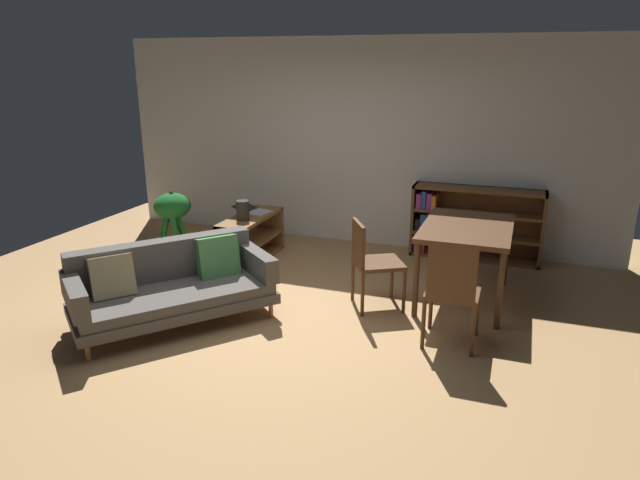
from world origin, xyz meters
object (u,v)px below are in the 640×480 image
dining_chair_far (452,288)px  bookshelf (469,222)px  potted_floor_plant (173,214)px  dining_table (467,234)px  desk_speaker (243,210)px  media_console (251,238)px  fabric_couch (170,284)px  open_laptop (254,210)px  dining_chair_near (371,259)px

dining_chair_far → bookshelf: size_ratio=0.63×
potted_floor_plant → dining_table: size_ratio=0.68×
desk_speaker → dining_table: dining_table is taller
dining_table → potted_floor_plant: bearing=177.3°
media_console → dining_table: dining_table is taller
fabric_couch → desk_speaker: bearing=92.1°
fabric_couch → dining_table: dining_table is taller
open_laptop → dining_chair_far: bearing=-31.2°
desk_speaker → bookshelf: (2.52, 1.24, -0.23)m
dining_chair_far → open_laptop: bearing=148.8°
potted_floor_plant → bookshelf: (3.51, 1.25, -0.10)m
desk_speaker → dining_table: 2.64m
dining_table → dining_chair_far: 1.09m
dining_chair_near → open_laptop: bearing=149.8°
media_console → desk_speaker: 0.45m
fabric_couch → potted_floor_plant: 1.93m
potted_floor_plant → bookshelf: bearing=19.6°
media_console → dining_table: 2.70m
desk_speaker → dining_chair_far: bearing=-25.3°
potted_floor_plant → dining_table: (3.62, -0.17, 0.17)m
potted_floor_plant → open_laptop: bearing=22.4°
desk_speaker → potted_floor_plant: size_ratio=0.28×
fabric_couch → media_console: fabric_couch is taller
fabric_couch → desk_speaker: size_ratio=8.16×
fabric_couch → media_console: bearing=92.0°
potted_floor_plant → dining_chair_near: bearing=-13.7°
fabric_couch → open_laptop: size_ratio=3.91×
potted_floor_plant → dining_chair_near: size_ratio=0.95×
open_laptop → desk_speaker: bearing=-82.8°
open_laptop → bookshelf: 2.72m
potted_floor_plant → dining_chair_near: 2.84m
desk_speaker → dining_table: (2.63, -0.17, 0.04)m
dining_table → dining_chair_far: dining_chair_far is taller
open_laptop → dining_table: dining_table is taller
potted_floor_plant → dining_table: 3.63m
fabric_couch → open_laptop: 2.01m
dining_table → dining_chair_near: (-0.86, -0.51, -0.21)m
open_laptop → desk_speaker: desk_speaker is taller
desk_speaker → dining_chair_far: size_ratio=0.24×
desk_speaker → potted_floor_plant: potted_floor_plant is taller
media_console → fabric_couch: bearing=-88.0°
dining_chair_far → bookshelf: bearing=92.7°
dining_table → media_console: bearing=171.9°
media_console → dining_chair_far: dining_chair_far is taller
open_laptop → dining_chair_near: (1.82, -1.06, -0.08)m
desk_speaker → dining_table: bearing=-3.8°
fabric_couch → bookshelf: 3.78m
open_laptop → dining_chair_near: bearing=-30.2°
dining_chair_far → potted_floor_plant: bearing=161.1°
potted_floor_plant → dining_chair_far: (3.63, -1.24, -0.00)m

